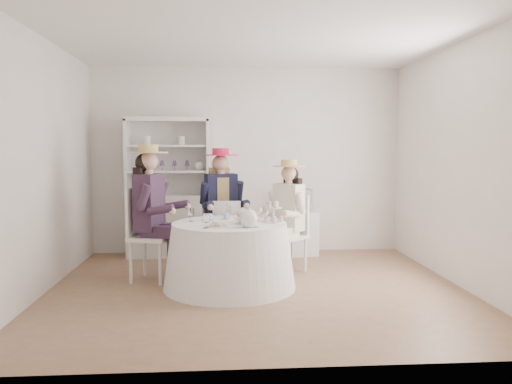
{
  "coord_description": "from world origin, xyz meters",
  "views": [
    {
      "loc": [
        -0.38,
        -5.33,
        1.53
      ],
      "look_at": [
        0.0,
        0.1,
        1.05
      ],
      "focal_mm": 35.0,
      "sensor_mm": 36.0,
      "label": 1
    }
  ],
  "objects": [
    {
      "name": "teacup_c",
      "position": [
        -0.04,
        0.22,
        0.75
      ],
      "size": [
        0.11,
        0.11,
        0.07
      ],
      "primitive_type": "imported",
      "rotation": [
        0.0,
        0.0,
        -0.26
      ],
      "color": "white",
      "rests_on": "tea_table"
    },
    {
      "name": "wall_back",
      "position": [
        0.0,
        2.0,
        1.35
      ],
      "size": [
        4.5,
        0.0,
        4.5
      ],
      "primitive_type": "plane",
      "rotation": [
        1.57,
        0.0,
        0.0
      ],
      "color": "silver",
      "rests_on": "ground"
    },
    {
      "name": "flower_bowl",
      "position": [
        -0.11,
        -0.02,
        0.75
      ],
      "size": [
        0.29,
        0.29,
        0.06
      ],
      "primitive_type": "imported",
      "rotation": [
        0.0,
        0.0,
        0.31
      ],
      "color": "white",
      "rests_on": "tea_table"
    },
    {
      "name": "hatbox",
      "position": [
        0.77,
        1.71,
        0.78
      ],
      "size": [
        0.41,
        0.41,
        0.32
      ],
      "primitive_type": "cylinder",
      "rotation": [
        0.0,
        0.0,
        0.34
      ],
      "color": "black",
      "rests_on": "side_table"
    },
    {
      "name": "sandwich_plate",
      "position": [
        -0.43,
        -0.22,
        0.73
      ],
      "size": [
        0.24,
        0.24,
        0.05
      ],
      "rotation": [
        0.0,
        0.0,
        0.14
      ],
      "color": "white",
      "rests_on": "tea_table"
    },
    {
      "name": "side_table",
      "position": [
        0.77,
        1.71,
        0.31
      ],
      "size": [
        0.46,
        0.46,
        0.62
      ],
      "primitive_type": "cube",
      "rotation": [
        0.0,
        0.0,
        0.17
      ],
      "color": "silver",
      "rests_on": "ground"
    },
    {
      "name": "guest_mid",
      "position": [
        -0.38,
        1.02,
        0.87
      ],
      "size": [
        0.58,
        0.62,
        1.53
      ],
      "rotation": [
        0.0,
        0.0,
        0.26
      ],
      "color": "silver",
      "rests_on": "ground"
    },
    {
      "name": "wall_right",
      "position": [
        2.25,
        0.0,
        1.35
      ],
      "size": [
        0.0,
        4.5,
        4.5
      ],
      "primitive_type": "plane",
      "rotation": [
        1.57,
        0.0,
        -1.57
      ],
      "color": "silver",
      "rests_on": "ground"
    },
    {
      "name": "flower_arrangement",
      "position": [
        -0.1,
        0.04,
        0.8
      ],
      "size": [
        0.18,
        0.18,
        0.07
      ],
      "rotation": [
        0.0,
        0.0,
        0.38
      ],
      "color": "pink",
      "rests_on": "tea_table"
    },
    {
      "name": "ceiling",
      "position": [
        0.0,
        0.0,
        2.7
      ],
      "size": [
        4.5,
        4.5,
        0.0
      ],
      "primitive_type": "plane",
      "rotation": [
        3.14,
        0.0,
        0.0
      ],
      "color": "white",
      "rests_on": "wall_back"
    },
    {
      "name": "wall_front",
      "position": [
        0.0,
        -2.0,
        1.35
      ],
      "size": [
        4.5,
        0.0,
        4.5
      ],
      "primitive_type": "plane",
      "rotation": [
        -1.57,
        0.0,
        0.0
      ],
      "color": "silver",
      "rests_on": "ground"
    },
    {
      "name": "cupcake_stand",
      "position": [
        0.19,
        0.07,
        0.8
      ],
      "size": [
        0.24,
        0.24,
        0.23
      ],
      "rotation": [
        0.0,
        0.0,
        0.38
      ],
      "color": "white",
      "rests_on": "tea_table"
    },
    {
      "name": "stemware_set",
      "position": [
        -0.29,
        0.07,
        0.79
      ],
      "size": [
        0.91,
        0.88,
        0.15
      ],
      "color": "white",
      "rests_on": "tea_table"
    },
    {
      "name": "ground",
      "position": [
        0.0,
        0.0,
        0.0
      ],
      "size": [
        4.5,
        4.5,
        0.0
      ],
      "primitive_type": "plane",
      "color": "brown",
      "rests_on": "ground"
    },
    {
      "name": "table_teapot",
      "position": [
        -0.09,
        -0.26,
        0.81
      ],
      "size": [
        0.28,
        0.2,
        0.21
      ],
      "rotation": [
        0.0,
        0.0,
        0.39
      ],
      "color": "white",
      "rests_on": "tea_table"
    },
    {
      "name": "teacup_b",
      "position": [
        -0.33,
        0.33,
        0.75
      ],
      "size": [
        0.08,
        0.08,
        0.07
      ],
      "primitive_type": "imported",
      "rotation": [
        0.0,
        0.0,
        -0.05
      ],
      "color": "white",
      "rests_on": "tea_table"
    },
    {
      "name": "spare_chair",
      "position": [
        -0.31,
        0.87,
        0.47
      ],
      "size": [
        0.39,
        0.39,
        0.88
      ],
      "rotation": [
        0.0,
        0.0,
        3.07
      ],
      "color": "silver",
      "rests_on": "ground"
    },
    {
      "name": "wall_left",
      "position": [
        -2.25,
        0.0,
        1.35
      ],
      "size": [
        0.0,
        4.5,
        4.5
      ],
      "primitive_type": "plane",
      "rotation": [
        1.57,
        0.0,
        1.57
      ],
      "color": "silver",
      "rests_on": "ground"
    },
    {
      "name": "teacup_a",
      "position": [
        -0.52,
        0.22,
        0.75
      ],
      "size": [
        0.12,
        0.12,
        0.07
      ],
      "primitive_type": "imported",
      "rotation": [
        0.0,
        0.0,
        0.44
      ],
      "color": "white",
      "rests_on": "tea_table"
    },
    {
      "name": "guest_left",
      "position": [
        -1.18,
        0.42,
        0.89
      ],
      "size": [
        0.64,
        0.59,
        1.57
      ],
      "rotation": [
        0.0,
        0.0,
        1.27
      ],
      "color": "silver",
      "rests_on": "ground"
    },
    {
      "name": "guest_right",
      "position": [
        0.43,
        0.69,
        0.78
      ],
      "size": [
        0.59,
        0.59,
        1.39
      ],
      "rotation": [
        0.0,
        0.0,
        -0.81
      ],
      "color": "silver",
      "rests_on": "ground"
    },
    {
      "name": "tea_table",
      "position": [
        -0.29,
        0.07,
        0.36
      ],
      "size": [
        1.45,
        1.45,
        0.72
      ],
      "rotation": [
        0.0,
        0.0,
        -0.18
      ],
      "color": "white",
      "rests_on": "ground"
    },
    {
      "name": "hutch",
      "position": [
        -1.12,
        1.77,
        0.7
      ],
      "size": [
        1.22,
        0.59,
        1.96
      ],
      "rotation": [
        0.0,
        0.0,
        -0.14
      ],
      "color": "silver",
      "rests_on": "ground"
    }
  ]
}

